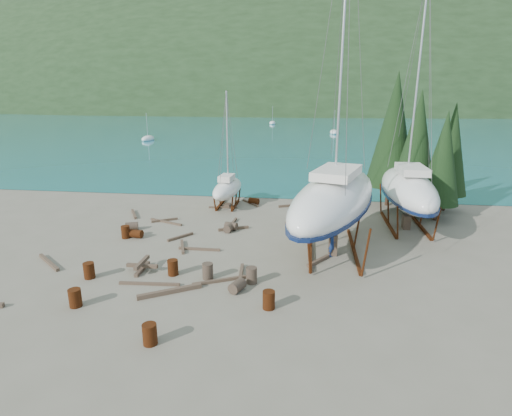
# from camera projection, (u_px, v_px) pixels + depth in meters

# --- Properties ---
(ground) EXTENTS (600.00, 600.00, 0.00)m
(ground) POSITION_uv_depth(u_px,v_px,m) (239.00, 261.00, 23.83)
(ground) COLOR #686352
(ground) RESTS_ON ground
(bay_water) EXTENTS (700.00, 700.00, 0.00)m
(bay_water) POSITION_uv_depth(u_px,v_px,m) (305.00, 106.00, 323.97)
(bay_water) COLOR teal
(bay_water) RESTS_ON ground
(far_hill) EXTENTS (800.00, 360.00, 110.00)m
(far_hill) POSITION_uv_depth(u_px,v_px,m) (305.00, 105.00, 328.73)
(far_hill) COLOR black
(far_hill) RESTS_ON ground
(far_house_left) EXTENTS (6.60, 5.60, 5.60)m
(far_house_left) POSITION_uv_depth(u_px,v_px,m) (189.00, 107.00, 211.53)
(far_house_left) COLOR beige
(far_house_left) RESTS_ON ground
(far_house_center) EXTENTS (6.60, 5.60, 5.60)m
(far_house_center) POSITION_uv_depth(u_px,v_px,m) (263.00, 107.00, 206.55)
(far_house_center) COLOR beige
(far_house_center) RESTS_ON ground
(far_house_right) EXTENTS (6.60, 5.60, 5.60)m
(far_house_right) POSITION_uv_depth(u_px,v_px,m) (362.00, 107.00, 200.32)
(far_house_right) COLOR beige
(far_house_right) RESTS_ON ground
(cypress_near_right) EXTENTS (3.60, 3.60, 10.00)m
(cypress_near_right) POSITION_uv_depth(u_px,v_px,m) (417.00, 143.00, 32.10)
(cypress_near_right) COLOR black
(cypress_near_right) RESTS_ON ground
(cypress_mid_right) EXTENTS (3.06, 3.06, 8.50)m
(cypress_mid_right) POSITION_uv_depth(u_px,v_px,m) (443.00, 158.00, 30.25)
(cypress_mid_right) COLOR black
(cypress_mid_right) RESTS_ON ground
(cypress_back_left) EXTENTS (4.14, 4.14, 11.50)m
(cypress_back_left) POSITION_uv_depth(u_px,v_px,m) (394.00, 130.00, 33.95)
(cypress_back_left) COLOR black
(cypress_back_left) RESTS_ON ground
(cypress_far_right) EXTENTS (3.24, 3.24, 9.00)m
(cypress_far_right) POSITION_uv_depth(u_px,v_px,m) (451.00, 149.00, 32.84)
(cypress_far_right) COLOR black
(cypress_far_right) RESTS_ON ground
(moored_boat_left) EXTENTS (2.00, 5.00, 6.05)m
(moored_boat_left) POSITION_uv_depth(u_px,v_px,m) (148.00, 139.00, 84.63)
(moored_boat_left) COLOR white
(moored_boat_left) RESTS_ON ground
(moored_boat_mid) EXTENTS (2.00, 5.00, 6.05)m
(moored_boat_mid) POSITION_uv_depth(u_px,v_px,m) (334.00, 132.00, 98.70)
(moored_boat_mid) COLOR white
(moored_boat_mid) RESTS_ON ground
(moored_boat_far) EXTENTS (2.00, 5.00, 6.05)m
(moored_boat_far) POSITION_uv_depth(u_px,v_px,m) (272.00, 123.00, 129.53)
(moored_boat_far) COLOR white
(moored_boat_far) RESTS_ON ground
(large_sailboat_near) EXTENTS (7.84, 13.97, 21.11)m
(large_sailboat_near) POSITION_uv_depth(u_px,v_px,m) (335.00, 199.00, 24.61)
(large_sailboat_near) COLOR white
(large_sailboat_near) RESTS_ON ground
(large_sailboat_far) EXTENTS (3.36, 11.26, 17.76)m
(large_sailboat_far) POSITION_uv_depth(u_px,v_px,m) (408.00, 189.00, 29.36)
(large_sailboat_far) COLOR white
(large_sailboat_far) RESTS_ON ground
(small_sailboat_shore) EXTENTS (2.45, 6.30, 9.87)m
(small_sailboat_shore) POSITION_uv_depth(u_px,v_px,m) (227.00, 188.00, 35.02)
(small_sailboat_shore) COLOR white
(small_sailboat_shore) RESTS_ON ground
(worker) EXTENTS (0.63, 0.73, 1.67)m
(worker) POSITION_uv_depth(u_px,v_px,m) (332.00, 243.00, 24.40)
(worker) COLOR navy
(worker) RESTS_ON ground
(drum_0) EXTENTS (0.58, 0.58, 0.88)m
(drum_0) POSITION_uv_depth(u_px,v_px,m) (89.00, 271.00, 21.56)
(drum_0) COLOR #55230E
(drum_0) RESTS_ON ground
(drum_1) EXTENTS (0.88, 1.04, 0.58)m
(drum_1) POSITION_uv_depth(u_px,v_px,m) (237.00, 286.00, 20.15)
(drum_1) COLOR #2D2823
(drum_1) RESTS_ON ground
(drum_2) EXTENTS (0.94, 0.67, 0.58)m
(drum_2) POSITION_uv_depth(u_px,v_px,m) (136.00, 234.00, 27.64)
(drum_2) COLOR #55230E
(drum_2) RESTS_ON ground
(drum_3) EXTENTS (0.58, 0.58, 0.88)m
(drum_3) POSITION_uv_depth(u_px,v_px,m) (150.00, 334.00, 15.86)
(drum_3) COLOR #55230E
(drum_3) RESTS_ON ground
(drum_4) EXTENTS (1.04, 0.89, 0.58)m
(drum_4) POSITION_uv_depth(u_px,v_px,m) (254.00, 201.00, 36.02)
(drum_4) COLOR #55230E
(drum_4) RESTS_ON ground
(drum_5) EXTENTS (0.58, 0.58, 0.88)m
(drum_5) POSITION_uv_depth(u_px,v_px,m) (208.00, 271.00, 21.49)
(drum_5) COLOR #2D2823
(drum_5) RESTS_ON ground
(drum_6) EXTENTS (0.74, 0.97, 0.58)m
(drum_6) POSITION_uv_depth(u_px,v_px,m) (304.00, 234.00, 27.58)
(drum_6) COLOR #55230E
(drum_6) RESTS_ON ground
(drum_7) EXTENTS (0.58, 0.58, 0.88)m
(drum_7) POSITION_uv_depth(u_px,v_px,m) (269.00, 300.00, 18.50)
(drum_7) COLOR #55230E
(drum_7) RESTS_ON ground
(drum_8) EXTENTS (0.58, 0.58, 0.88)m
(drum_8) POSITION_uv_depth(u_px,v_px,m) (126.00, 232.00, 27.55)
(drum_8) COLOR #55230E
(drum_8) RESTS_ON ground
(drum_9) EXTENTS (0.99, 0.76, 0.58)m
(drum_9) POSITION_uv_depth(u_px,v_px,m) (231.00, 226.00, 29.25)
(drum_9) COLOR #2D2823
(drum_9) RESTS_ON ground
(drum_10) EXTENTS (0.58, 0.58, 0.88)m
(drum_10) POSITION_uv_depth(u_px,v_px,m) (173.00, 267.00, 21.94)
(drum_10) COLOR #55230E
(drum_10) RESTS_ON ground
(drum_11) EXTENTS (0.73, 0.97, 0.58)m
(drum_11) POSITION_uv_depth(u_px,v_px,m) (229.00, 228.00, 28.88)
(drum_11) COLOR #2D2823
(drum_11) RESTS_ON ground
(drum_13) EXTENTS (0.58, 0.58, 0.88)m
(drum_13) POSITION_uv_depth(u_px,v_px,m) (75.00, 298.00, 18.68)
(drum_13) COLOR #55230E
(drum_13) RESTS_ON ground
(drum_15) EXTENTS (1.02, 0.84, 0.58)m
(drum_15) POSITION_uv_depth(u_px,v_px,m) (132.00, 226.00, 29.24)
(drum_15) COLOR #2D2823
(drum_15) RESTS_ON ground
(drum_17) EXTENTS (0.58, 0.58, 0.88)m
(drum_17) POSITION_uv_depth(u_px,v_px,m) (252.00, 275.00, 20.99)
(drum_17) COLOR #2D2823
(drum_17) RESTS_ON ground
(timber_0) EXTENTS (2.49, 0.38, 0.14)m
(timber_0) POSITION_uv_depth(u_px,v_px,m) (223.00, 207.00, 34.84)
(timber_0) COLOR brown
(timber_0) RESTS_ON ground
(timber_1) EXTENTS (1.35, 1.76, 0.19)m
(timber_1) POSITION_uv_depth(u_px,v_px,m) (318.00, 261.00, 23.62)
(timber_1) COLOR brown
(timber_1) RESTS_ON ground
(timber_2) EXTENTS (1.41, 2.28, 0.19)m
(timber_2) POSITION_uv_depth(u_px,v_px,m) (134.00, 214.00, 32.86)
(timber_2) COLOR brown
(timber_2) RESTS_ON ground
(timber_3) EXTENTS (3.23, 0.35, 0.15)m
(timber_3) POSITION_uv_depth(u_px,v_px,m) (149.00, 284.00, 20.86)
(timber_3) COLOR brown
(timber_3) RESTS_ON ground
(timber_4) EXTENTS (1.41, 1.75, 0.17)m
(timber_4) POSITION_uv_depth(u_px,v_px,m) (180.00, 237.00, 27.63)
(timber_4) COLOR brown
(timber_4) RESTS_ON ground
(timber_5) EXTENTS (2.69, 1.45, 0.16)m
(timber_5) POSITION_uv_depth(u_px,v_px,m) (220.00, 281.00, 21.19)
(timber_5) COLOR brown
(timber_5) RESTS_ON ground
(timber_6) EXTENTS (1.79, 0.97, 0.19)m
(timber_6) POSITION_uv_depth(u_px,v_px,m) (289.00, 206.00, 35.28)
(timber_6) COLOR brown
(timber_6) RESTS_ON ground
(timber_7) EXTENTS (0.35, 1.86, 0.17)m
(timber_7) POSITION_uv_depth(u_px,v_px,m) (241.00, 272.00, 22.24)
(timber_7) COLOR brown
(timber_7) RESTS_ON ground
(timber_8) EXTENTS (2.15, 1.14, 0.19)m
(timber_8) POSITION_uv_depth(u_px,v_px,m) (234.00, 228.00, 29.32)
(timber_8) COLOR brown
(timber_8) RESTS_ON ground
(timber_9) EXTENTS (1.79, 2.12, 0.15)m
(timber_9) POSITION_uv_depth(u_px,v_px,m) (251.00, 203.00, 36.18)
(timber_9) COLOR brown
(timber_9) RESTS_ON ground
(timber_10) EXTENTS (0.31, 2.48, 0.16)m
(timber_10) POSITION_uv_depth(u_px,v_px,m) (232.00, 223.00, 30.53)
(timber_10) COLOR brown
(timber_10) RESTS_ON ground
(timber_11) EXTENTS (2.71, 0.15, 0.15)m
(timber_11) POSITION_uv_depth(u_px,v_px,m) (199.00, 249.00, 25.49)
(timber_11) COLOR brown
(timber_11) RESTS_ON ground
(timber_12) EXTENTS (0.94, 2.21, 0.17)m
(timber_12) POSITION_uv_depth(u_px,v_px,m) (182.00, 247.00, 25.88)
(timber_12) COLOR brown
(timber_12) RESTS_ON ground
(timber_14) EXTENTS (2.49, 2.04, 0.18)m
(timber_14) POSITION_uv_depth(u_px,v_px,m) (49.00, 262.00, 23.47)
(timber_14) COLOR brown
(timber_14) RESTS_ON ground
(timber_15) EXTENTS (2.90, 1.30, 0.15)m
(timber_15) POSITION_uv_depth(u_px,v_px,m) (166.00, 222.00, 30.89)
(timber_15) COLOR brown
(timber_15) RESTS_ON ground
(timber_16) EXTENTS (2.88, 1.88, 0.23)m
(timber_16) POSITION_uv_depth(u_px,v_px,m) (170.00, 291.00, 19.97)
(timber_16) COLOR brown
(timber_16) RESTS_ON ground
(timber_17) EXTENTS (1.84, 1.22, 0.16)m
(timber_17) POSITION_uv_depth(u_px,v_px,m) (165.00, 220.00, 31.29)
(timber_17) COLOR brown
(timber_17) RESTS_ON ground
(timber_pile_fore) EXTENTS (1.80, 1.80, 0.60)m
(timber_pile_fore) POSITION_uv_depth(u_px,v_px,m) (142.00, 266.00, 22.49)
(timber_pile_fore) COLOR brown
(timber_pile_fore) RESTS_ON ground
(timber_pile_aft) EXTENTS (1.80, 1.80, 0.60)m
(timber_pile_aft) POSITION_uv_depth(u_px,v_px,m) (297.00, 224.00, 29.77)
(timber_pile_aft) COLOR brown
(timber_pile_aft) RESTS_ON ground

